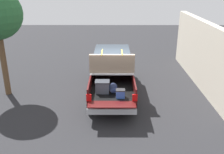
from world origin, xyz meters
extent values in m
plane|color=#262628|center=(0.00, 0.00, 0.00)|extent=(40.00, 40.00, 0.00)
cube|color=#470F0F|center=(0.00, 0.00, 0.63)|extent=(5.50, 1.92, 0.44)
cube|color=black|center=(-1.20, 0.00, 0.87)|extent=(2.80, 1.80, 0.04)
cube|color=#470F0F|center=(-1.20, 0.93, 1.10)|extent=(2.80, 0.06, 0.50)
cube|color=#470F0F|center=(-1.20, -0.93, 1.10)|extent=(2.80, 0.06, 0.50)
cube|color=#470F0F|center=(0.17, 0.00, 1.10)|extent=(0.06, 1.80, 0.50)
cube|color=#470F0F|center=(-2.88, 0.00, 0.87)|extent=(0.55, 1.80, 0.04)
cube|color=#B2B2B7|center=(-0.43, 0.00, 1.37)|extent=(1.25, 1.92, 0.04)
cube|color=#470F0F|center=(1.35, 0.00, 1.10)|extent=(2.30, 1.92, 0.50)
cube|color=#2D3842|center=(1.25, 0.00, 1.64)|extent=(1.94, 1.76, 0.58)
cube|color=#470F0F|center=(2.70, 0.00, 1.04)|extent=(0.40, 1.82, 0.38)
cube|color=#B2B2B7|center=(-2.72, 0.00, 0.53)|extent=(0.24, 1.92, 0.24)
cube|color=red|center=(-2.62, 0.88, 1.03)|extent=(0.06, 0.20, 0.28)
cube|color=red|center=(-2.62, -0.88, 1.03)|extent=(0.06, 0.20, 0.28)
cylinder|color=black|center=(1.75, 0.88, 0.43)|extent=(0.87, 0.30, 0.87)
cylinder|color=black|center=(1.75, -0.88, 0.43)|extent=(0.87, 0.30, 0.87)
cylinder|color=black|center=(-1.75, 0.88, 0.43)|extent=(0.87, 0.30, 0.87)
cylinder|color=black|center=(-1.75, -0.88, 0.43)|extent=(0.87, 0.30, 0.87)
cube|color=#474C56|center=(-1.82, 0.39, 1.12)|extent=(0.40, 0.55, 0.45)
cube|color=#31353C|center=(-1.82, 0.39, 1.37)|extent=(0.44, 0.59, 0.05)
ellipsoid|color=#283351|center=(-1.90, -0.05, 1.12)|extent=(0.20, 0.36, 0.45)
ellipsoid|color=#283351|center=(-2.01, -0.05, 1.05)|extent=(0.09, 0.25, 0.20)
cube|color=#3359B2|center=(-2.30, -0.34, 1.04)|extent=(0.26, 0.34, 0.30)
cube|color=#262628|center=(-2.30, -0.34, 1.21)|extent=(0.28, 0.36, 0.04)
cube|color=#84705B|center=(-0.43, 0.00, 1.60)|extent=(0.88, 1.99, 0.42)
cube|color=#84705B|center=(-0.78, 0.00, 2.01)|extent=(0.16, 1.99, 0.40)
cube|color=#84705B|center=(-0.38, 0.89, 1.92)|extent=(0.64, 0.20, 0.22)
cube|color=#84705B|center=(-0.38, -0.89, 1.92)|extent=(0.64, 0.20, 0.22)
cube|color=yellow|center=(-0.43, 0.45, 2.22)|extent=(0.98, 0.03, 0.02)
cube|color=yellow|center=(-0.43, -0.45, 2.22)|extent=(0.98, 0.03, 0.02)
cube|color=beige|center=(1.48, -4.65, 1.65)|extent=(8.60, 0.36, 3.31)
cylinder|color=brown|center=(-0.03, 5.09, 1.58)|extent=(0.27, 0.27, 3.17)
camera|label=1|loc=(-11.39, -0.04, 5.26)|focal=40.79mm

